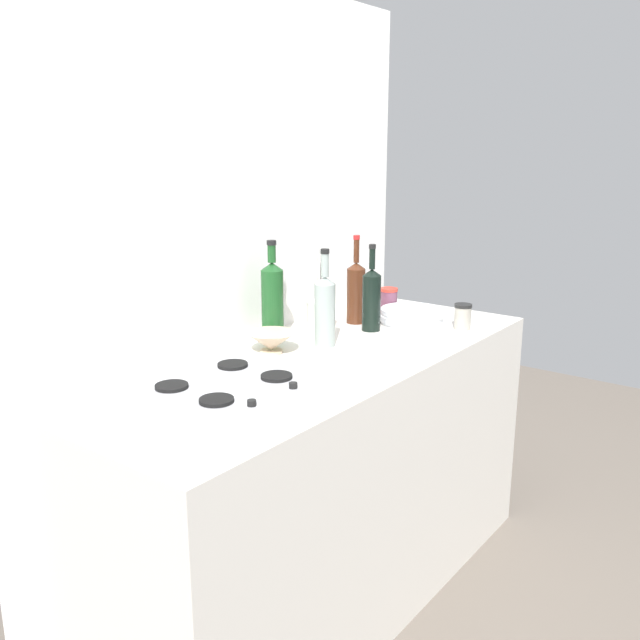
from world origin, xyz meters
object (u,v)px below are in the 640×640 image
Objects in this scene: mixing_bowl at (271,341)px; condiment_jar_front at (389,301)px; wine_bottle_leftmost at (356,291)px; stovetop_hob at (226,386)px; utensil_crock at (319,315)px; butter_dish at (418,332)px; wine_bottle_mid_right at (272,299)px; plate_stack at (412,316)px; wine_bottle_rightmost at (371,298)px; condiment_jar_rear at (463,316)px; wine_bottle_mid_left at (325,309)px.

mixing_bowl is 1.51× the size of condiment_jar_front.
stovetop_hob is at bearing -170.32° from wine_bottle_leftmost.
utensil_crock reaches higher than condiment_jar_front.
butter_dish is (0.78, -0.18, 0.02)m from stovetop_hob.
plate_stack is at bearing -30.03° from wine_bottle_mid_right.
wine_bottle_leftmost reaches higher than mixing_bowl.
wine_bottle_rightmost reaches higher than plate_stack.
condiment_jar_rear is (0.04, -0.20, 0.02)m from plate_stack.
mixing_bowl is at bearing 166.81° from wine_bottle_rightmost.
wine_bottle_mid_left is (-0.45, 0.09, 0.10)m from plate_stack.
stovetop_hob is 0.38m from mixing_bowl.
wine_bottle_rightmost is (0.80, 0.04, 0.11)m from stovetop_hob.
wine_bottle_rightmost is at bearing -118.08° from wine_bottle_leftmost.
mixing_bowl is at bearing -179.27° from wine_bottle_leftmost.
condiment_jar_rear is at bearing -12.61° from stovetop_hob.
wine_bottle_mid_left is (0.54, 0.05, 0.12)m from stovetop_hob.
wine_bottle_mid_right reaches higher than condiment_jar_front.
butter_dish is at bearing -145.16° from plate_stack.
mixing_bowl reaches higher than stovetop_hob.
wine_bottle_mid_right is at bearing 145.17° from wine_bottle_rightmost.
plate_stack is 0.17m from condiment_jar_front.
wine_bottle_rightmost is 1.03× the size of utensil_crock.
mixing_bowl is at bearing 142.91° from butter_dish.
condiment_jar_rear reaches higher than stovetop_hob.
wine_bottle_mid_right reaches higher than stovetop_hob.
stovetop_hob is 1.06m from condiment_jar_rear.
wine_bottle_mid_right is 0.38m from wine_bottle_rightmost.
plate_stack is at bearing -55.45° from wine_bottle_leftmost.
wine_bottle_rightmost is 0.36m from condiment_jar_rear.
wine_bottle_rightmost is at bearing -3.55° from wine_bottle_mid_left.
condiment_jar_front reaches higher than stovetop_hob.
mixing_bowl is 0.77m from condiment_jar_rear.
stovetop_hob is 0.81m from wine_bottle_rightmost.
condiment_jar_rear is (0.17, -0.38, -0.08)m from wine_bottle_leftmost.
wine_bottle_mid_right is 0.20m from utensil_crock.
butter_dish is (0.42, -0.32, -0.01)m from mixing_bowl.
wine_bottle_mid_right is at bearing 27.19° from stovetop_hob.
stovetop_hob is at bearing -158.43° from mixing_bowl.
wine_bottle_mid_right reaches higher than mixing_bowl.
wine_bottle_leftmost is 0.42m from condiment_jar_rear.
plate_stack is (0.99, -0.03, 0.02)m from stovetop_hob.
wine_bottle_rightmost is (-0.18, 0.07, 0.10)m from plate_stack.
condiment_jar_front reaches higher than mixing_bowl.
wine_bottle_rightmost is 3.36× the size of condiment_jar_rear.
wine_bottle_leftmost is at bearing 75.57° from butter_dish.
wine_bottle_mid_right reaches higher than butter_dish.
mixing_bowl is 1.72× the size of condiment_jar_rear.
wine_bottle_rightmost is at bearing -162.44° from condiment_jar_front.
mixing_bowl is at bearing 177.98° from condiment_jar_front.
utensil_crock is at bearing 14.01° from stovetop_hob.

